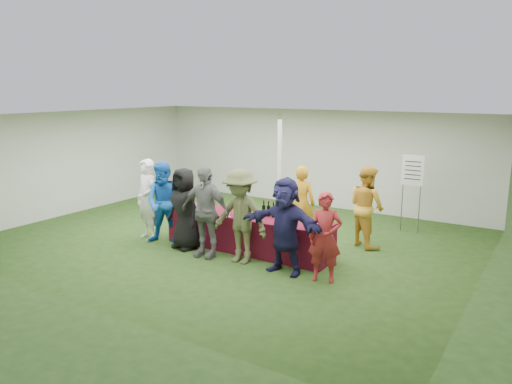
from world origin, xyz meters
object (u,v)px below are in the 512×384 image
Objects in this scene: wine_list_sign at (412,176)px; customer_1 at (165,203)px; dump_bucket at (312,224)px; customer_3 at (205,211)px; serving_table at (248,233)px; staff_pourer at (301,203)px; customer_2 at (184,208)px; customer_6 at (325,237)px; customer_5 at (285,226)px; staff_back at (367,206)px; customer_0 at (147,200)px; customer_4 at (240,216)px.

wine_list_sign is 1.02× the size of customer_1.
customer_3 is at bearing -165.64° from dump_bucket.
wine_list_sign reaches higher than customer_1.
dump_bucket reaches higher than serving_table.
customer_2 is at bearing 32.57° from staff_pourer.
customer_6 is at bearing -24.85° from customer_1.
customer_2 is (-2.72, -0.36, 0.01)m from dump_bucket.
staff_pourer is 2.00m from customer_5.
customer_6 is (0.48, -0.46, -0.05)m from dump_bucket.
customer_1 is at bearing -163.91° from serving_table.
staff_pourer is 1.39m from staff_back.
customer_3 is (-2.46, -2.32, 0.05)m from staff_back.
customer_5 is at bearing -29.19° from serving_table.
staff_pourer is 3.37m from customer_0.
customer_6 is at bearing -2.31° from customer_3.
customer_2 is 0.93× the size of customer_3.
wine_list_sign is 0.98× the size of customer_3.
dump_bucket is 3.85m from customer_0.
wine_list_sign is (0.90, 3.34, 0.48)m from dump_bucket.
wine_list_sign is 5.21m from customer_2.
staff_pourer is 2.52m from customer_2.
customer_0 is at bearing -175.68° from dump_bucket.
customer_6 is at bearing 1.20° from customer_4.
staff_pourer is at bearing 112.81° from customer_5.
dump_bucket is 0.13× the size of staff_back.
staff_back is at bearing -176.29° from staff_pourer.
wine_list_sign is 5.59m from customer_1.
staff_pourer is 2.24m from customer_3.
customer_4 is at bearing -177.54° from customer_5.
staff_back is 0.94× the size of customer_3.
dump_bucket is 0.14× the size of customer_6.
wine_list_sign is at bearing 57.24° from customer_2.
dump_bucket is at bearing 111.39° from staff_pourer.
customer_1 is 1.28m from customer_3.
customer_1 is 0.60m from customer_2.
customer_0 is 3.56m from customer_5.
customer_5 is at bearing -25.86° from customer_1.
staff_pourer is at bearing 123.53° from dump_bucket.
customer_4 is at bearing -160.36° from dump_bucket.
customer_0 is 4.33m from customer_6.
customer_4 reaches higher than customer_1.
customer_5 reaches higher than customer_6.
customer_6 reaches higher than dump_bucket.
serving_table is at bearing -6.18° from customer_1.
customer_4 is (1.45, -0.09, 0.06)m from customer_2.
customer_2 is 3.21m from customer_6.
wine_list_sign reaches higher than customer_2.
wine_list_sign is at bearing -76.44° from staff_back.
customer_5 is (0.98, -0.03, -0.03)m from customer_4.
staff_pourer is at bearing 13.27° from customer_1.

